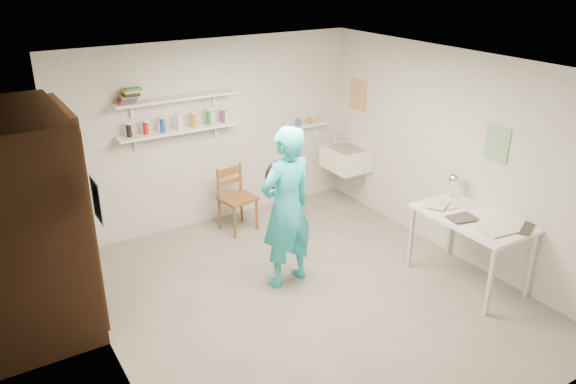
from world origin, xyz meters
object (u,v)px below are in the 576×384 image
man (286,208)px  wooden_chair (238,198)px  work_table (469,249)px  belfast_sink (346,159)px  desk_lamp (455,179)px  wall_clock (278,174)px

man → wooden_chair: size_ratio=2.00×
wooden_chair → work_table: 2.89m
belfast_sink → work_table: (-0.11, -2.36, -0.30)m
work_table → belfast_sink: bearing=87.3°
belfast_sink → desk_lamp: 1.91m
man → wooden_chair: bearing=-102.9°
belfast_sink → man: 2.23m
man → wooden_chair: man is taller
belfast_sink → man: man is taller
wall_clock → desk_lamp: bearing=-30.7°
man → desk_lamp: (1.87, -0.56, 0.12)m
wall_clock → wooden_chair: wall_clock is taller
man → work_table: (1.68, -1.04, -0.49)m
wooden_chair → wall_clock: bearing=-104.0°
work_table → man: bearing=148.3°
man → work_table: size_ratio=1.50×
desk_lamp → wooden_chair: bearing=131.6°
wall_clock → desk_lamp: size_ratio=2.15×
belfast_sink → desk_lamp: desk_lamp is taller
man → wall_clock: bearing=-105.6°
wooden_chair → desk_lamp: 2.69m
belfast_sink → desk_lamp: bearing=-87.4°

